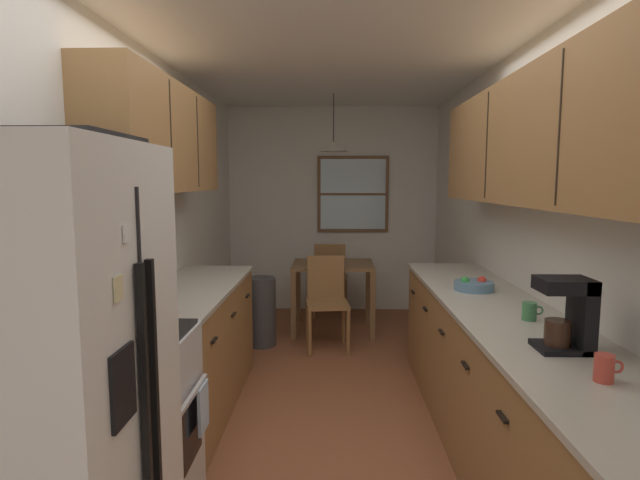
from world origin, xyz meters
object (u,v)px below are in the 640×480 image
dining_table (333,275)px  mug_spare (605,368)px  table_serving_bowl (335,260)px  storage_canister (149,301)px  microwave_over_range (83,168)px  fruit_bowl (474,285)px  trash_bin (262,312)px  refrigerator (36,417)px  coffee_maker (570,313)px  dining_chair_near (327,297)px  stove_range (120,428)px  mug_by_coffeemaker (530,311)px  dining_chair_far (330,276)px

dining_table → mug_spare: bearing=-74.4°
mug_spare → table_serving_bowl: mug_spare is taller
dining_table → storage_canister: bearing=-110.4°
microwave_over_range → fruit_bowl: 2.48m
trash_bin → mug_spare: (1.71, -3.06, 0.61)m
storage_canister → table_serving_bowl: (1.03, 2.73, -0.20)m
refrigerator → coffee_maker: refrigerator is taller
refrigerator → trash_bin: (0.24, 3.34, -0.53)m
refrigerator → dining_chair_near: refrigerator is taller
microwave_over_range → fruit_bowl: microwave_over_range is taller
refrigerator → fruit_bowl: (1.91, 1.84, 0.06)m
refrigerator → microwave_over_range: (-0.16, 0.72, 0.82)m
microwave_over_range → dining_chair_near: size_ratio=0.69×
coffee_maker → storage_canister: bearing=165.7°
dining_table → dining_chair_near: dining_chair_near is taller
trash_bin → stove_range: bearing=-96.4°
trash_bin → mug_by_coffeemaker: size_ratio=6.15×
microwave_over_range → dining_chair_near: (1.06, 2.59, -1.19)m
dining_chair_far → storage_canister: size_ratio=5.47×
coffee_maker → dining_table: bearing=107.6°
trash_bin → coffee_maker: (1.74, -2.71, 0.72)m
refrigerator → mug_spare: (1.95, 0.29, 0.07)m
trash_bin → fruit_bowl: (1.67, -1.50, 0.59)m
dining_chair_far → trash_bin: dining_chair_far is taller
table_serving_bowl → refrigerator: bearing=-104.1°
dining_chair_near → storage_canister: storage_canister is taller
stove_range → mug_spare: bearing=-12.1°
dining_table → mug_spare: 3.74m
dining_chair_near → table_serving_bowl: (0.08, 0.57, 0.28)m
mug_by_coffeemaker → mug_spare: (-0.05, -0.82, 0.00)m
stove_range → dining_chair_near: bearing=70.0°
stove_range → microwave_over_range: size_ratio=1.76×
refrigerator → table_serving_bowl: size_ratio=8.57×
stove_range → dining_chair_far: stove_range is taller
dining_chair_near → mug_by_coffeemaker: mug_by_coffeemaker is taller
trash_bin → dining_chair_far: bearing=58.2°
refrigerator → microwave_over_range: 1.10m
coffee_maker → mug_by_coffeemaker: size_ratio=2.86×
dining_chair_near → stove_range: bearing=-110.0°
mug_spare → fruit_bowl: bearing=91.6°
storage_canister → mug_by_coffeemaker: storage_canister is taller
dining_table → dining_chair_far: (-0.03, 0.56, -0.11)m
table_serving_bowl → dining_table: bearing=-152.9°
trash_bin → mug_by_coffeemaker: 2.90m
dining_chair_far → fruit_bowl: fruit_bowl is taller
stove_range → mug_by_coffeemaker: (2.05, 0.39, 0.48)m
trash_bin → mug_spare: size_ratio=6.42×
refrigerator → storage_canister: 1.16m
dining_table → mug_spare: (1.00, -3.58, 0.34)m
refrigerator → stove_range: bearing=94.1°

